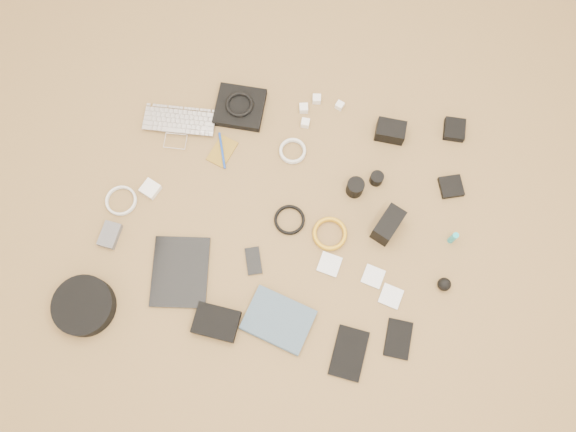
% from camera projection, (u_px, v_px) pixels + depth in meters
% --- Properties ---
extents(room_shell, '(4.04, 4.04, 2.58)m').
position_uv_depth(room_shell, '(256.00, 11.00, 0.96)').
color(room_shell, olive).
rests_on(room_shell, ground).
extents(laptop, '(0.30, 0.22, 0.02)m').
position_uv_depth(laptop, '(178.00, 130.00, 2.25)').
color(laptop, silver).
rests_on(laptop, ground).
extents(headphone_pouch, '(0.19, 0.18, 0.03)m').
position_uv_depth(headphone_pouch, '(240.00, 107.00, 2.28)').
color(headphone_pouch, black).
rests_on(headphone_pouch, ground).
extents(headphones, '(0.13, 0.13, 0.01)m').
position_uv_depth(headphones, '(239.00, 104.00, 2.25)').
color(headphones, black).
rests_on(headphones, headphone_pouch).
extents(charger_a, '(0.04, 0.04, 0.03)m').
position_uv_depth(charger_a, '(304.00, 108.00, 2.28)').
color(charger_a, white).
rests_on(charger_a, ground).
extents(charger_b, '(0.04, 0.04, 0.03)m').
position_uv_depth(charger_b, '(317.00, 99.00, 2.29)').
color(charger_b, white).
rests_on(charger_b, ground).
extents(charger_c, '(0.04, 0.04, 0.03)m').
position_uv_depth(charger_c, '(340.00, 105.00, 2.28)').
color(charger_c, white).
rests_on(charger_c, ground).
extents(charger_d, '(0.03, 0.03, 0.03)m').
position_uv_depth(charger_d, '(305.00, 123.00, 2.26)').
color(charger_d, white).
rests_on(charger_d, ground).
extents(dslr_camera, '(0.12, 0.08, 0.07)m').
position_uv_depth(dslr_camera, '(390.00, 131.00, 2.23)').
color(dslr_camera, black).
rests_on(dslr_camera, ground).
extents(lens_pouch, '(0.08, 0.09, 0.03)m').
position_uv_depth(lens_pouch, '(454.00, 129.00, 2.25)').
color(lens_pouch, black).
rests_on(lens_pouch, ground).
extents(notebook_olive, '(0.11, 0.14, 0.01)m').
position_uv_depth(notebook_olive, '(222.00, 151.00, 2.24)').
color(notebook_olive, olive).
rests_on(notebook_olive, ground).
extents(pen_blue, '(0.06, 0.15, 0.01)m').
position_uv_depth(pen_blue, '(222.00, 150.00, 2.23)').
color(pen_blue, '#143BA7').
rests_on(pen_blue, notebook_olive).
extents(cable_white_a, '(0.14, 0.14, 0.01)m').
position_uv_depth(cable_white_a, '(293.00, 152.00, 2.23)').
color(cable_white_a, silver).
rests_on(cable_white_a, ground).
extents(lens_a, '(0.08, 0.08, 0.07)m').
position_uv_depth(lens_a, '(355.00, 187.00, 2.16)').
color(lens_a, black).
rests_on(lens_a, ground).
extents(lens_b, '(0.06, 0.06, 0.05)m').
position_uv_depth(lens_b, '(377.00, 178.00, 2.18)').
color(lens_b, black).
rests_on(lens_b, ground).
extents(card_reader, '(0.11, 0.11, 0.02)m').
position_uv_depth(card_reader, '(451.00, 187.00, 2.18)').
color(card_reader, black).
rests_on(card_reader, ground).
extents(power_brick, '(0.08, 0.08, 0.03)m').
position_uv_depth(power_brick, '(150.00, 189.00, 2.18)').
color(power_brick, white).
rests_on(power_brick, ground).
extents(cable_white_b, '(0.12, 0.12, 0.01)m').
position_uv_depth(cable_white_b, '(122.00, 201.00, 2.17)').
color(cable_white_b, silver).
rests_on(cable_white_b, ground).
extents(cable_black, '(0.13, 0.13, 0.01)m').
position_uv_depth(cable_black, '(290.00, 220.00, 2.15)').
color(cable_black, black).
rests_on(cable_black, ground).
extents(cable_yellow, '(0.14, 0.14, 0.01)m').
position_uv_depth(cable_yellow, '(330.00, 234.00, 2.13)').
color(cable_yellow, gold).
rests_on(cable_yellow, ground).
extents(flash, '(0.12, 0.15, 0.10)m').
position_uv_depth(flash, '(388.00, 225.00, 2.10)').
color(flash, black).
rests_on(flash, ground).
extents(lens_cleaner, '(0.03, 0.03, 0.08)m').
position_uv_depth(lens_cleaner, '(453.00, 238.00, 2.10)').
color(lens_cleaner, '#1BA4B3').
rests_on(lens_cleaner, ground).
extents(battery_charger, '(0.07, 0.11, 0.03)m').
position_uv_depth(battery_charger, '(110.00, 235.00, 2.13)').
color(battery_charger, '#525257').
rests_on(battery_charger, ground).
extents(tablet, '(0.24, 0.29, 0.01)m').
position_uv_depth(tablet, '(180.00, 272.00, 2.09)').
color(tablet, black).
rests_on(tablet, ground).
extents(phone, '(0.08, 0.12, 0.01)m').
position_uv_depth(phone, '(253.00, 261.00, 2.11)').
color(phone, black).
rests_on(phone, ground).
extents(filter_case_left, '(0.09, 0.09, 0.01)m').
position_uv_depth(filter_case_left, '(329.00, 264.00, 2.10)').
color(filter_case_left, silver).
rests_on(filter_case_left, ground).
extents(filter_case_mid, '(0.09, 0.09, 0.01)m').
position_uv_depth(filter_case_mid, '(373.00, 276.00, 2.09)').
color(filter_case_mid, silver).
rests_on(filter_case_mid, ground).
extents(filter_case_right, '(0.09, 0.09, 0.01)m').
position_uv_depth(filter_case_right, '(391.00, 296.00, 2.07)').
color(filter_case_right, silver).
rests_on(filter_case_right, ground).
extents(air_blower, '(0.06, 0.06, 0.05)m').
position_uv_depth(air_blower, '(444.00, 284.00, 2.06)').
color(air_blower, black).
rests_on(air_blower, ground).
extents(headphone_case, '(0.26, 0.26, 0.06)m').
position_uv_depth(headphone_case, '(84.00, 306.00, 2.03)').
color(headphone_case, black).
rests_on(headphone_case, ground).
extents(drive_case, '(0.17, 0.13, 0.04)m').
position_uv_depth(drive_case, '(216.00, 322.00, 2.02)').
color(drive_case, black).
rests_on(drive_case, ground).
extents(paperback, '(0.27, 0.23, 0.02)m').
position_uv_depth(paperback, '(268.00, 342.00, 2.01)').
color(paperback, '#3C5265').
rests_on(paperback, ground).
extents(notebook_black_a, '(0.13, 0.19, 0.01)m').
position_uv_depth(notebook_black_a, '(349.00, 353.00, 2.01)').
color(notebook_black_a, black).
rests_on(notebook_black_a, ground).
extents(notebook_black_b, '(0.10, 0.14, 0.01)m').
position_uv_depth(notebook_black_b, '(398.00, 339.00, 2.02)').
color(notebook_black_b, black).
rests_on(notebook_black_b, ground).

